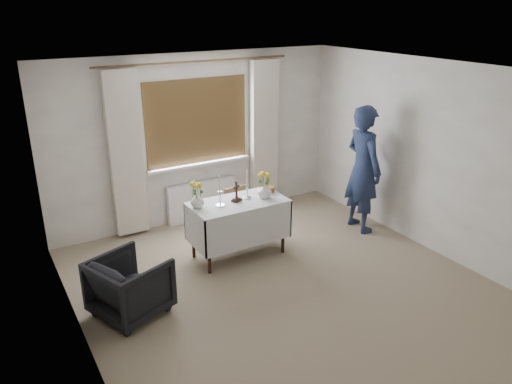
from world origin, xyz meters
TOP-DOWN VIEW (x-y plane):
  - ground at (0.00, 0.00)m, footprint 5.00×5.00m
  - altar_table at (-0.08, 1.09)m, footprint 1.24×0.64m
  - wooden_chair at (0.12, 1.37)m, footprint 0.39×0.39m
  - armchair at (-1.71, 0.51)m, footprint 0.93×0.91m
  - person at (1.86, 0.94)m, footprint 0.48×0.70m
  - radiator at (0.00, 2.42)m, footprint 1.10×0.10m
  - wooden_cross at (-0.09, 1.11)m, footprint 0.15×0.13m
  - candlestick_left at (-0.34, 1.08)m, footprint 0.14×0.14m
  - candlestick_right at (0.08, 1.13)m, footprint 0.13×0.13m
  - flower_vase_left at (-0.61, 1.18)m, footprint 0.22×0.22m
  - flower_vase_right at (0.28, 1.03)m, footprint 0.24×0.24m
  - wicker_basket at (0.43, 1.21)m, footprint 0.21×0.21m

SIDE VIEW (x-z plane):
  - ground at x=0.00m, z-range 0.00..0.00m
  - radiator at x=0.00m, z-range 0.00..0.60m
  - armchair at x=-1.71m, z-range 0.00..0.66m
  - altar_table at x=-0.08m, z-range 0.00..0.76m
  - wooden_chair at x=0.12m, z-range 0.00..0.79m
  - wicker_basket at x=0.43m, z-range 0.76..0.83m
  - flower_vase_left at x=-0.61m, z-range 0.76..0.94m
  - flower_vase_right at x=0.28m, z-range 0.76..0.96m
  - wooden_cross at x=-0.09m, z-range 0.76..1.03m
  - person at x=1.86m, z-range 0.00..1.84m
  - candlestick_right at x=0.08m, z-range 0.76..1.15m
  - candlestick_left at x=-0.34m, z-range 0.76..1.16m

